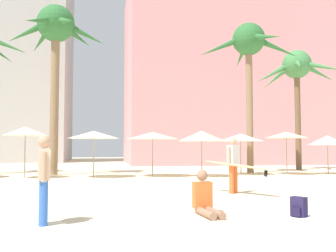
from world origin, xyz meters
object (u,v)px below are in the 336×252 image
object	(u,v)px
person_mid_center	(235,163)
palm_tree_left	(56,35)
palm_tree_far_left	(249,48)
cafe_umbrella_8	(202,136)
cafe_umbrella_3	(153,136)
cafe_umbrella_2	(286,135)
cafe_umbrella_6	(327,140)
palm_tree_right	(297,71)
cafe_umbrella_4	(94,135)
cafe_umbrella_5	(25,131)
backpack	(299,208)
cafe_umbrella_1	(241,138)
person_mid_left	(205,200)
person_near_left	(44,176)

from	to	relation	value
person_mid_center	palm_tree_left	bearing A→B (deg)	-3.89
palm_tree_far_left	cafe_umbrella_8	bearing A→B (deg)	-147.08
cafe_umbrella_3	cafe_umbrella_2	bearing A→B (deg)	1.80
palm_tree_far_left	cafe_umbrella_8	distance (m)	6.84
cafe_umbrella_6	palm_tree_right	bearing A→B (deg)	81.17
cafe_umbrella_4	palm_tree_far_left	bearing A→B (deg)	12.00
palm_tree_left	cafe_umbrella_5	distance (m)	6.00
backpack	cafe_umbrella_1	bearing A→B (deg)	-137.00
cafe_umbrella_5	palm_tree_right	bearing A→B (deg)	15.36
palm_tree_far_left	palm_tree_right	bearing A→B (deg)	31.10
cafe_umbrella_1	cafe_umbrella_2	world-z (taller)	cafe_umbrella_2
palm_tree_left	cafe_umbrella_4	xyz separation A→B (m)	(2.20, -2.26, -5.63)
cafe_umbrella_4	cafe_umbrella_5	bearing A→B (deg)	179.19
backpack	person_mid_left	xyz separation A→B (m)	(-1.79, 0.65, 0.12)
cafe_umbrella_4	cafe_umbrella_6	size ratio (longest dim) A/B	1.19
cafe_umbrella_1	person_mid_center	size ratio (longest dim) A/B	1.07
palm_tree_far_left	cafe_umbrella_3	xyz separation A→B (m)	(-6.05, -1.79, -5.33)
cafe_umbrella_1	person_mid_center	world-z (taller)	cafe_umbrella_1
cafe_umbrella_2	cafe_umbrella_3	world-z (taller)	cafe_umbrella_2
cafe_umbrella_3	cafe_umbrella_4	bearing A→B (deg)	-177.43
person_mid_left	backpack	bearing A→B (deg)	64.65
cafe_umbrella_5	person_mid_left	xyz separation A→B (m)	(5.89, -11.38, -1.95)
backpack	cafe_umbrella_5	bearing A→B (deg)	-88.81
palm_tree_left	backpack	xyz separation A→B (m)	(6.62, -14.24, -7.55)
cafe_umbrella_1	cafe_umbrella_3	world-z (taller)	cafe_umbrella_3
cafe_umbrella_3	cafe_umbrella_6	world-z (taller)	cafe_umbrella_3
person_mid_left	cafe_umbrella_4	bearing A→B (deg)	-172.51
palm_tree_left	cafe_umbrella_8	size ratio (longest dim) A/B	3.83
palm_tree_far_left	person_mid_left	xyz separation A→B (m)	(-6.40, -13.26, -7.10)
cafe_umbrella_5	cafe_umbrella_8	bearing A→B (deg)	-2.91
palm_tree_left	palm_tree_right	size ratio (longest dim) A/B	1.15
cafe_umbrella_1	cafe_umbrella_3	distance (m)	5.02
person_mid_left	person_mid_center	bearing A→B (deg)	145.84
cafe_umbrella_1	cafe_umbrella_8	size ratio (longest dim) A/B	1.04
cafe_umbrella_2	cafe_umbrella_6	bearing A→B (deg)	-3.40
cafe_umbrella_3	backpack	size ratio (longest dim) A/B	6.64
person_mid_left	cafe_umbrella_1	bearing A→B (deg)	150.54
person_mid_center	person_near_left	xyz separation A→B (m)	(-5.17, -4.06, -0.04)
palm_tree_right	person_mid_left	xyz separation A→B (m)	(-10.98, -16.02, -6.45)
person_mid_left	cafe_umbrella_3	bearing A→B (deg)	172.69
palm_tree_right	cafe_umbrella_5	distance (m)	18.07
cafe_umbrella_1	cafe_umbrella_8	xyz separation A→B (m)	(-2.52, -1.10, 0.03)
palm_tree_right	person_mid_left	size ratio (longest dim) A/B	8.05
palm_tree_right	person_mid_left	world-z (taller)	palm_tree_right
cafe_umbrella_6	person_mid_center	bearing A→B (deg)	-136.14
cafe_umbrella_2	person_near_left	world-z (taller)	cafe_umbrella_2
palm_tree_right	palm_tree_far_left	bearing A→B (deg)	-148.90
person_mid_center	cafe_umbrella_8	bearing A→B (deg)	-44.66
palm_tree_far_left	cafe_umbrella_5	distance (m)	13.46
palm_tree_right	cafe_umbrella_8	xyz separation A→B (m)	(-8.16, -5.08, -4.70)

